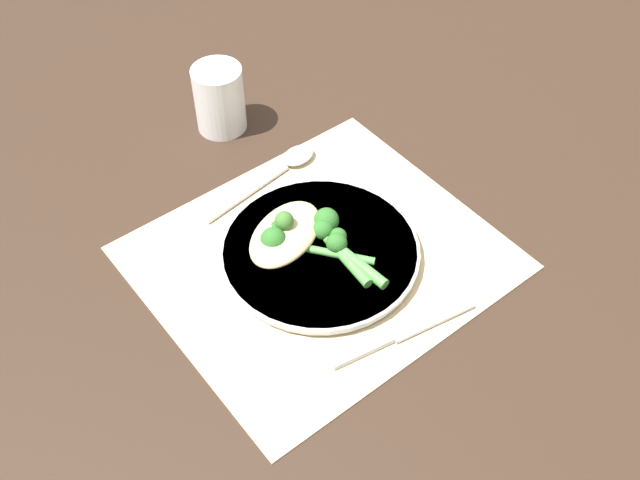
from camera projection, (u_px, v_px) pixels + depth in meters
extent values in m
plane|color=#332319|center=(320.00, 258.00, 0.90)|extent=(3.00, 3.00, 0.00)
cube|color=#C6B289|center=(320.00, 257.00, 0.90)|extent=(0.40, 0.36, 0.00)
cylinder|color=white|center=(320.00, 252.00, 0.89)|extent=(0.23, 0.23, 0.01)
cylinder|color=silver|center=(320.00, 250.00, 0.89)|extent=(0.24, 0.24, 0.01)
ellipsoid|color=#DBBC89|center=(285.00, 234.00, 0.89)|extent=(0.13, 0.11, 0.02)
sphere|color=#3D702D|center=(284.00, 221.00, 0.88)|extent=(0.02, 0.02, 0.02)
cylinder|color=#51A847|center=(330.00, 251.00, 0.88)|extent=(0.08, 0.10, 0.01)
sphere|color=#2D6B28|center=(283.00, 238.00, 0.89)|extent=(0.02, 0.02, 0.02)
sphere|color=#2D6B28|center=(278.00, 230.00, 0.89)|extent=(0.02, 0.02, 0.02)
sphere|color=#2D6B28|center=(273.00, 240.00, 0.88)|extent=(0.03, 0.03, 0.03)
cylinder|color=#51A847|center=(345.00, 258.00, 0.87)|extent=(0.02, 0.09, 0.01)
sphere|color=#2D6B28|center=(323.00, 229.00, 0.89)|extent=(0.03, 0.03, 0.03)
sphere|color=#2D6B28|center=(326.00, 220.00, 0.90)|extent=(0.03, 0.03, 0.03)
cylinder|color=#51A847|center=(360.00, 265.00, 0.86)|extent=(0.02, 0.08, 0.01)
sphere|color=#2D6B28|center=(337.00, 243.00, 0.88)|extent=(0.03, 0.03, 0.03)
sphere|color=#2D6B28|center=(338.00, 236.00, 0.89)|extent=(0.02, 0.02, 0.02)
cube|color=silver|center=(432.00, 318.00, 0.84)|extent=(0.11, 0.04, 0.00)
cube|color=#B3B3B8|center=(362.00, 350.00, 0.81)|extent=(0.08, 0.03, 0.01)
cube|color=silver|center=(247.00, 192.00, 0.97)|extent=(0.14, 0.03, 0.00)
ellipsoid|color=silver|center=(298.00, 155.00, 1.01)|extent=(0.05, 0.04, 0.01)
cylinder|color=white|center=(219.00, 99.00, 1.03)|extent=(0.07, 0.07, 0.10)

